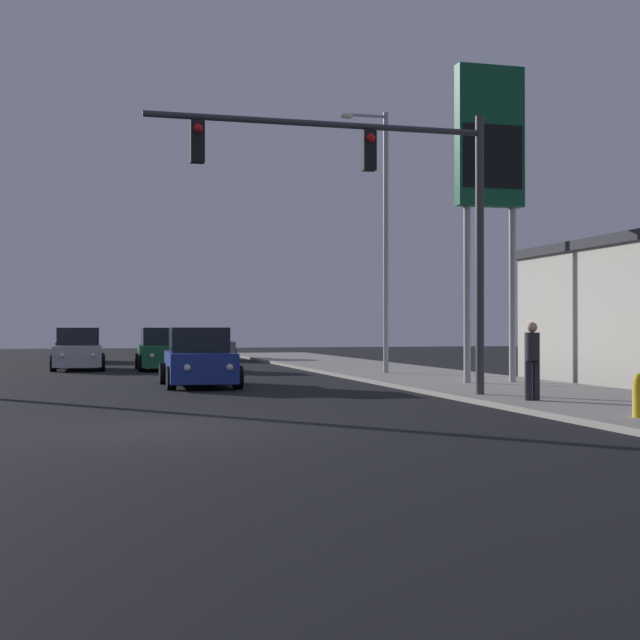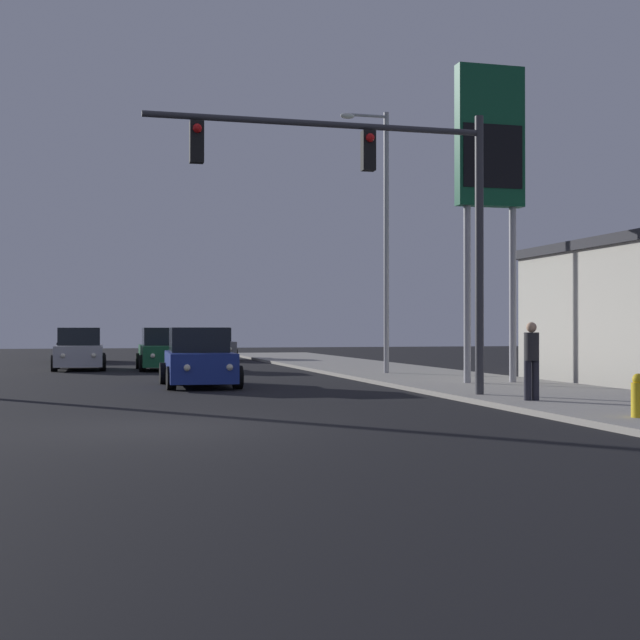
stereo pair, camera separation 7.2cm
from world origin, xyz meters
TOP-DOWN VIEW (x-y plane):
  - ground_plane at (0.00, 0.00)m, footprint 120.00×120.00m
  - sidewalk_right at (9.50, 10.00)m, footprint 5.00×60.00m
  - car_silver at (-1.63, 21.67)m, footprint 2.04×4.32m
  - car_green at (1.62, 20.72)m, footprint 2.04×4.32m
  - car_blue at (1.86, 10.39)m, footprint 2.04×4.34m
  - car_black at (-1.82, 30.33)m, footprint 2.04×4.33m
  - car_grey at (4.91, 30.75)m, footprint 2.04×4.31m
  - traffic_light_mast at (5.40, 4.10)m, footprint 7.84×0.36m
  - street_lamp at (8.59, 14.09)m, footprint 1.74×0.24m
  - gas_station_sign at (9.85, 8.19)m, footprint 2.00×0.42m
  - fire_hydrant at (8.07, -1.54)m, footprint 0.24×0.34m
  - pedestrian_on_sidewalk at (8.01, 2.22)m, footprint 0.34×0.32m

SIDE VIEW (x-z plane):
  - ground_plane at x=0.00m, z-range 0.00..0.00m
  - sidewalk_right at x=9.50m, z-range 0.00..0.12m
  - fire_hydrant at x=8.07m, z-range 0.11..0.87m
  - car_silver at x=-1.63m, z-range -0.08..1.60m
  - car_green at x=1.62m, z-range -0.08..1.60m
  - car_blue at x=1.86m, z-range -0.08..1.60m
  - car_black at x=-1.82m, z-range -0.08..1.60m
  - car_grey at x=4.91m, z-range -0.08..1.60m
  - pedestrian_on_sidewalk at x=8.01m, z-range 0.20..1.87m
  - traffic_light_mast at x=5.40m, z-range 1.50..8.00m
  - street_lamp at x=8.59m, z-range 0.62..9.62m
  - gas_station_sign at x=9.85m, z-range 2.12..11.12m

